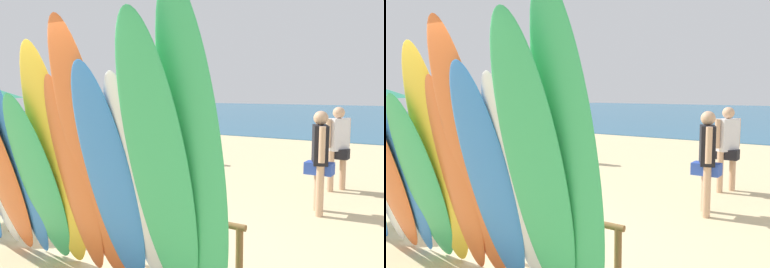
# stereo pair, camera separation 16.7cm
# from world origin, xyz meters

# --- Properties ---
(ground) EXTENTS (60.00, 60.00, 0.00)m
(ground) POSITION_xyz_m (0.00, 14.00, 0.00)
(ground) COLOR #D3BC8C
(surfboard_rack) EXTENTS (3.59, 0.07, 0.71)m
(surfboard_rack) POSITION_xyz_m (0.00, 0.00, 0.57)
(surfboard_rack) COLOR brown
(surfboard_rack) RESTS_ON ground
(surfboard_blue_3) EXTENTS (0.59, 0.82, 2.42)m
(surfboard_blue_3) POSITION_xyz_m (-0.75, -0.58, 1.21)
(surfboard_blue_3) COLOR #337AD1
(surfboard_blue_3) RESTS_ON ground
(surfboard_green_4) EXTENTS (0.59, 0.72, 1.92)m
(surfboard_green_4) POSITION_xyz_m (-0.40, -0.53, 0.96)
(surfboard_green_4) COLOR #38B266
(surfboard_green_4) RESTS_ON ground
(surfboard_yellow_5) EXTENTS (0.61, 0.73, 2.42)m
(surfboard_yellow_5) POSITION_xyz_m (-0.14, -0.52, 1.21)
(surfboard_yellow_5) COLOR yellow
(surfboard_yellow_5) RESTS_ON ground
(surfboard_orange_6) EXTENTS (0.52, 0.66, 2.09)m
(surfboard_orange_6) POSITION_xyz_m (0.15, -0.51, 1.05)
(surfboard_orange_6) COLOR orange
(surfboard_orange_6) RESTS_ON ground
(surfboard_orange_7) EXTENTS (0.58, 0.82, 2.59)m
(surfboard_orange_7) POSITION_xyz_m (0.45, -0.59, 1.30)
(surfboard_orange_7) COLOR orange
(surfboard_orange_7) RESTS_ON ground
(surfboard_blue_8) EXTENTS (0.56, 0.77, 2.20)m
(surfboard_blue_8) POSITION_xyz_m (0.70, -0.59, 1.10)
(surfboard_blue_8) COLOR #337AD1
(surfboard_blue_8) RESTS_ON ground
(surfboard_white_9) EXTENTS (0.55, 0.76, 2.10)m
(surfboard_white_9) POSITION_xyz_m (1.01, -0.54, 1.05)
(surfboard_white_9) COLOR white
(surfboard_white_9) RESTS_ON ground
(surfboard_green_10) EXTENTS (0.62, 0.93, 2.54)m
(surfboard_green_10) POSITION_xyz_m (1.34, -0.69, 1.27)
(surfboard_green_10) COLOR #38B266
(surfboard_green_10) RESTS_ON ground
(surfboard_green_11) EXTENTS (0.55, 0.81, 2.76)m
(surfboard_green_11) POSITION_xyz_m (1.62, -0.61, 1.38)
(surfboard_green_11) COLOR #38B266
(surfboard_green_11) RESTS_ON ground
(beachgoer_strolling) EXTENTS (0.42, 0.54, 1.62)m
(beachgoer_strolling) POSITION_xyz_m (1.55, 4.75, 0.93)
(beachgoer_strolling) COLOR tan
(beachgoer_strolling) RESTS_ON ground
(beachgoer_by_water) EXTENTS (0.63, 0.27, 1.67)m
(beachgoer_by_water) POSITION_xyz_m (-3.11, 5.76, 0.96)
(beachgoer_by_water) COLOR brown
(beachgoer_by_water) RESTS_ON ground
(beachgoer_midbeach) EXTENTS (0.42, 0.58, 1.62)m
(beachgoer_midbeach) POSITION_xyz_m (1.65, 3.07, 0.93)
(beachgoer_midbeach) COLOR tan
(beachgoer_midbeach) RESTS_ON ground
(beach_chair_red) EXTENTS (0.76, 0.88, 0.79)m
(beach_chair_red) POSITION_xyz_m (-2.83, 1.40, 0.42)
(beach_chair_red) COLOR #B7B7BC
(beach_chair_red) RESTS_ON ground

